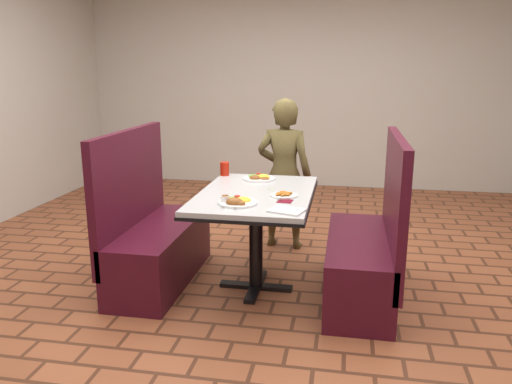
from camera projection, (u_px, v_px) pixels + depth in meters
room at (256, 22)px, 3.31m from camera, size 7.00×7.04×2.82m
dining_table at (256, 205)px, 3.62m from camera, size 0.81×1.21×0.75m
booth_bench_left at (154, 240)px, 3.83m from camera, size 0.47×1.20×1.17m
booth_bench_right at (366, 254)px, 3.55m from camera, size 0.47×1.20×1.17m
diner_person at (284, 174)px, 4.51m from camera, size 0.53×0.37×1.37m
near_dinner_plate at (237, 200)px, 3.27m from camera, size 0.26×0.26×0.08m
far_dinner_plate at (259, 177)px, 3.99m from camera, size 0.26×0.26×0.07m
plantain_plate at (284, 195)px, 3.47m from camera, size 0.19×0.19×0.03m
maroon_napkin at (285, 201)px, 3.34m from camera, size 0.11×0.11×0.00m
spoon_utensil at (277, 198)px, 3.40m from camera, size 0.07×0.12×0.00m
red_tumbler at (225, 169)px, 4.13m from camera, size 0.07×0.07×0.11m
paper_napkin at (287, 211)px, 3.10m from camera, size 0.24×0.21×0.01m
knife_utensil at (239, 205)px, 3.22m from camera, size 0.02×0.18×0.00m
fork_utensil at (225, 205)px, 3.21m from camera, size 0.02×0.14×0.00m
lettuce_shreds at (263, 190)px, 3.64m from camera, size 0.28×0.32×0.00m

